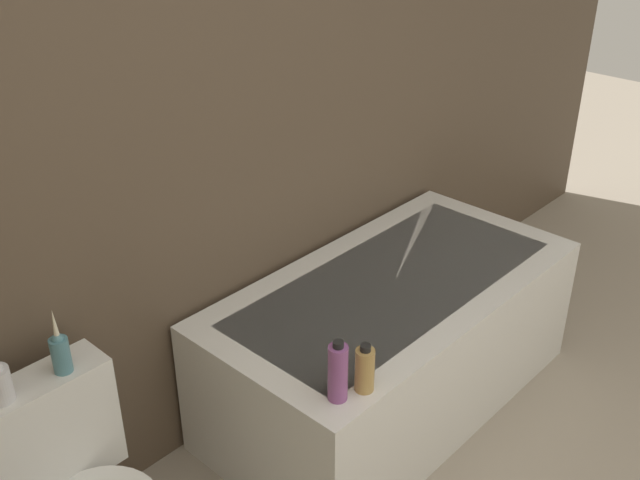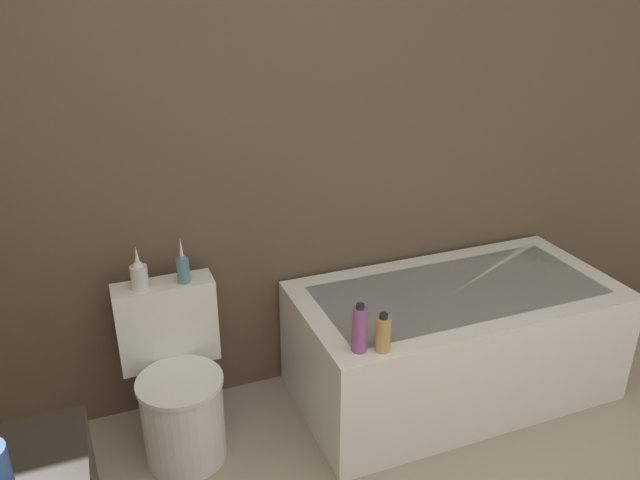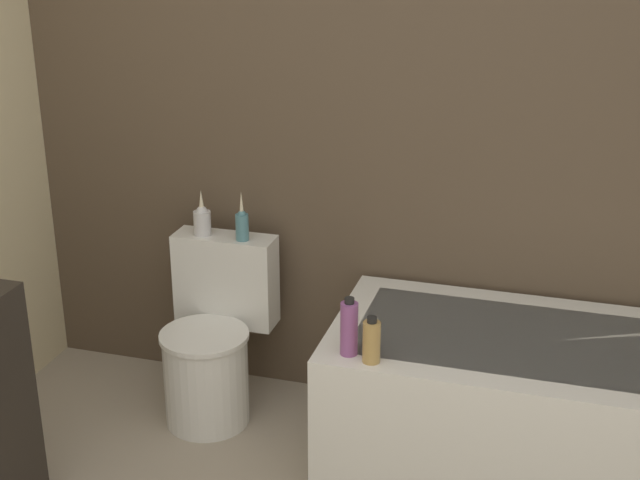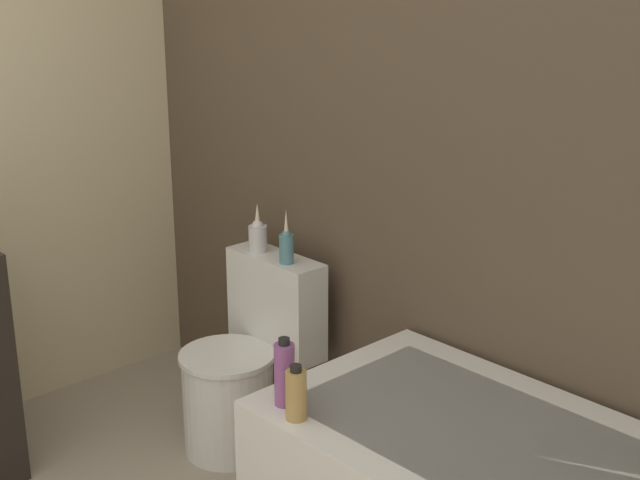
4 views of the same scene
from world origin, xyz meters
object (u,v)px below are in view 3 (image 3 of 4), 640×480
at_px(toilet, 213,343).
at_px(vase_silver, 242,224).
at_px(bathtub, 539,409).
at_px(shampoo_bottle_tall, 349,328).
at_px(vase_gold, 202,219).
at_px(shampoo_bottle_short, 372,341).

xyz_separation_m(toilet, vase_silver, (0.09, 0.14, 0.49)).
relative_size(bathtub, shampoo_bottle_tall, 7.27).
bearing_deg(vase_gold, shampoo_bottle_tall, -34.75).
bearing_deg(toilet, bathtub, -3.98).
bearing_deg(shampoo_bottle_tall, shampoo_bottle_short, -20.46).
xyz_separation_m(vase_gold, shampoo_bottle_short, (0.86, -0.57, -0.15)).
relative_size(toilet, vase_silver, 3.51).
bearing_deg(shampoo_bottle_tall, vase_silver, 138.38).
bearing_deg(shampoo_bottle_tall, toilet, 150.69).
xyz_separation_m(vase_silver, shampoo_bottle_short, (0.68, -0.56, -0.16)).
bearing_deg(shampoo_bottle_short, toilet, 151.63).
relative_size(vase_gold, shampoo_bottle_short, 1.16).
bearing_deg(shampoo_bottle_short, bathtub, 29.64).
distance_m(vase_silver, shampoo_bottle_tall, 0.80).
relative_size(bathtub, toilet, 2.10).
bearing_deg(toilet, shampoo_bottle_tall, -29.31).
bearing_deg(vase_gold, toilet, -59.40).
relative_size(toilet, vase_gold, 3.78).
distance_m(vase_gold, vase_silver, 0.18).
height_order(vase_gold, vase_silver, vase_silver).
height_order(vase_silver, shampoo_bottle_short, vase_silver).
height_order(toilet, vase_silver, vase_silver).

